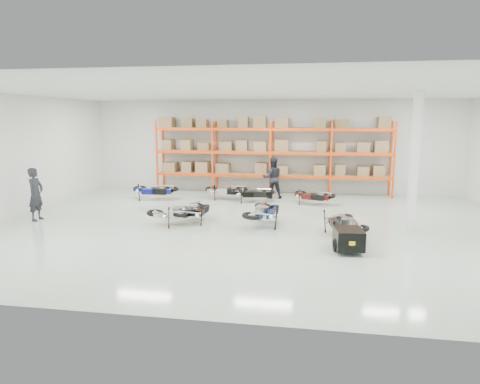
% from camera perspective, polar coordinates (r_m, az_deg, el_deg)
% --- Properties ---
extents(room, '(18.00, 18.00, 18.00)m').
position_cam_1_polar(room, '(14.26, 1.82, 4.24)').
color(room, '#A8BBA8').
rests_on(room, ground).
extents(pallet_rack, '(11.28, 0.98, 3.62)m').
position_cam_1_polar(pallet_rack, '(20.65, 4.20, 5.99)').
color(pallet_rack, '#FF450D').
rests_on(pallet_rack, ground).
extents(structural_column, '(0.25, 0.25, 4.50)m').
position_cam_1_polar(structural_column, '(15.01, 22.23, 3.79)').
color(structural_column, white).
rests_on(structural_column, ground).
extents(moto_blue_centre, '(1.20, 2.02, 1.24)m').
position_cam_1_polar(moto_blue_centre, '(14.66, 3.29, -2.21)').
color(moto_blue_centre, '#07164F').
rests_on(moto_blue_centre, ground).
extents(moto_silver_left, '(1.85, 1.74, 1.10)m').
position_cam_1_polar(moto_silver_left, '(14.97, -8.44, -2.30)').
color(moto_silver_left, '#ABAEB2').
rests_on(moto_silver_left, ground).
extents(moto_black_far_left, '(1.06, 1.79, 1.09)m').
position_cam_1_polar(moto_black_far_left, '(15.20, -6.10, -2.08)').
color(moto_black_far_left, black).
rests_on(moto_black_far_left, ground).
extents(moto_touring_right, '(1.25, 1.90, 1.13)m').
position_cam_1_polar(moto_touring_right, '(13.64, 13.75, -3.62)').
color(moto_touring_right, black).
rests_on(moto_touring_right, ground).
extents(trailer, '(0.83, 1.57, 0.65)m').
position_cam_1_polar(trailer, '(12.14, 14.28, -6.07)').
color(trailer, black).
rests_on(trailer, ground).
extents(moto_back_a, '(1.83, 0.93, 1.17)m').
position_cam_1_polar(moto_back_a, '(19.62, -11.43, 0.60)').
color(moto_back_a, navy).
rests_on(moto_back_a, ground).
extents(moto_back_b, '(1.75, 0.99, 1.09)m').
position_cam_1_polar(moto_back_b, '(19.37, -1.86, 0.55)').
color(moto_back_b, '#A3A8AC').
rests_on(moto_back_b, ground).
extents(moto_back_c, '(1.76, 1.02, 1.09)m').
position_cam_1_polar(moto_back_c, '(18.69, 1.65, 0.21)').
color(moto_back_c, black).
rests_on(moto_back_c, ground).
extents(moto_back_d, '(1.75, 1.31, 1.02)m').
position_cam_1_polar(moto_back_d, '(18.41, 9.69, -0.17)').
color(moto_back_d, '#40100C').
rests_on(moto_back_d, ground).
extents(person_left, '(0.46, 0.69, 1.90)m').
position_cam_1_polar(person_left, '(16.94, -25.58, -0.27)').
color(person_left, black).
rests_on(person_left, ground).
extents(person_back, '(1.07, 0.93, 1.89)m').
position_cam_1_polar(person_back, '(19.58, 4.34, 1.91)').
color(person_back, black).
rests_on(person_back, ground).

